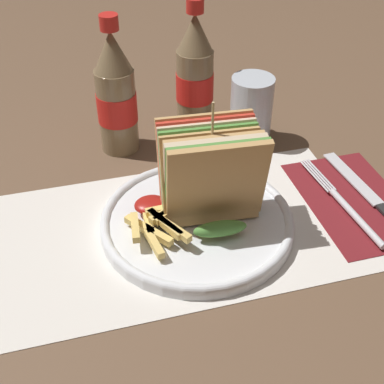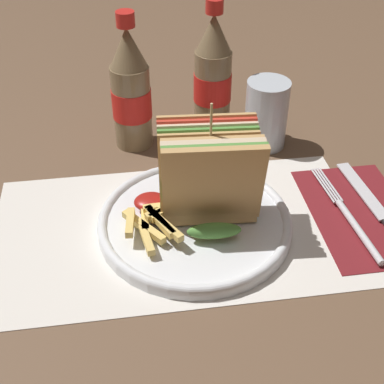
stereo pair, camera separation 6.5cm
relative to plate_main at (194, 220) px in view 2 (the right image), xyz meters
name	(u,v)px [view 2 (the right image)]	position (x,y,z in m)	size (l,w,h in m)	color
ground_plane	(190,228)	(-0.01, 0.00, -0.01)	(4.00, 4.00, 0.00)	brown
placemat	(180,230)	(-0.02, -0.01, -0.01)	(0.48, 0.27, 0.00)	silver
plate_main	(194,220)	(0.00, 0.00, 0.00)	(0.25, 0.25, 0.02)	white
club_sandwich	(210,177)	(0.02, 0.00, 0.07)	(0.13, 0.10, 0.16)	tan
fries_pile	(155,220)	(-0.05, -0.02, 0.02)	(0.09, 0.09, 0.02)	#E5C166
ketchup_blob	(150,202)	(-0.05, 0.02, 0.02)	(0.04, 0.04, 0.02)	maroon
napkin	(361,213)	(0.22, -0.01, -0.01)	(0.13, 0.21, 0.00)	maroon
fork	(352,220)	(0.20, -0.03, 0.00)	(0.03, 0.20, 0.01)	silver
knife	(379,211)	(0.25, -0.01, 0.00)	(0.03, 0.22, 0.00)	black
coke_bottle_near	(131,92)	(-0.06, 0.21, 0.08)	(0.06, 0.06, 0.21)	#7A6647
coke_bottle_far	(213,76)	(0.07, 0.24, 0.08)	(0.06, 0.06, 0.21)	#7A6647
glass_near	(266,114)	(0.14, 0.18, 0.04)	(0.07, 0.07, 0.11)	silver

